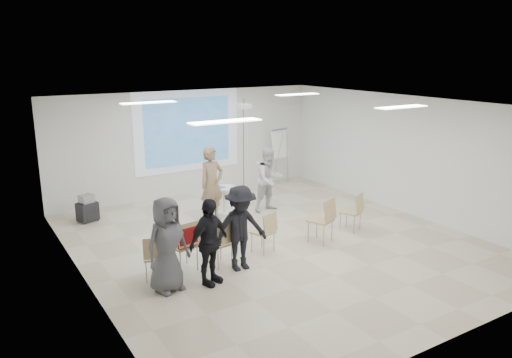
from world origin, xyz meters
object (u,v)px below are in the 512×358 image
player_left (212,179)px  chair_left_inner (222,240)px  pedestal_table (225,198)px  player_right (269,176)px  flipchart_easel (280,144)px  chair_right_far (354,209)px  laptop (219,241)px  chair_far_left (154,254)px  av_cart (87,209)px  chair_left_mid (185,242)px  chair_right_inner (324,217)px  audience_outer (167,239)px  chair_center (266,229)px  audience_mid (240,223)px  audience_left (209,236)px

player_left → chair_left_inner: bearing=-123.5°
pedestal_table → player_right: (1.12, -0.36, 0.52)m
pedestal_table → flipchart_easel: size_ratio=0.43×
chair_right_far → laptop: (-3.51, -0.02, -0.05)m
chair_far_left → av_cart: bearing=111.5°
chair_left_mid → av_cart: bearing=94.0°
chair_right_inner → chair_right_far: bearing=-11.4°
chair_far_left → chair_left_inner: size_ratio=0.94×
audience_outer → flipchart_easel: audience_outer is taller
player_right → chair_left_mid: player_right is taller
chair_center → audience_mid: (-0.83, -0.41, 0.42)m
chair_left_inner → audience_left: size_ratio=0.50×
chair_left_inner → audience_mid: 0.56m
audience_left → chair_left_mid: bearing=79.3°
chair_left_mid → audience_left: bearing=-87.4°
player_right → audience_left: (-3.24, -3.00, -0.02)m
laptop → flipchart_easel: 6.24m
chair_far_left → chair_right_inner: (3.77, -0.18, 0.09)m
chair_left_mid → audience_outer: audience_outer is taller
chair_center → player_left: bearing=72.8°
audience_left → audience_outer: audience_outer is taller
chair_right_far → av_cart: (-5.06, 3.96, -0.23)m
flipchart_easel → av_cart: (-5.95, -0.37, -0.99)m
pedestal_table → chair_center: chair_center is taller
player_left → player_right: player_left is taller
chair_far_left → chair_left_mid: 0.65m
flipchart_easel → audience_left: bearing=-146.8°
chair_right_far → laptop: bearing=155.8°
pedestal_table → chair_center: size_ratio=0.87×
chair_left_mid → flipchart_easel: size_ratio=0.56×
chair_right_inner → audience_left: size_ratio=0.55×
player_right → flipchart_easel: size_ratio=1.05×
audience_mid → flipchart_easel: audience_mid is taller
chair_left_inner → audience_left: 0.85m
player_right → chair_center: 2.88m
pedestal_table → chair_right_far: 3.32m
chair_right_inner → audience_outer: bearing=162.4°
pedestal_table → player_right: size_ratio=0.41×
player_left → audience_outer: 3.72m
chair_left_inner → player_left: bearing=55.4°
chair_left_mid → chair_left_inner: 0.70m
laptop → audience_mid: audience_mid is taller
player_right → chair_far_left: player_right is taller
player_right → chair_right_inner: (-0.26, -2.54, -0.33)m
player_left → audience_left: (-1.61, -3.06, -0.14)m
av_cart → audience_outer: bearing=-104.3°
audience_outer → chair_center: bearing=-2.4°
chair_left_mid → chair_right_far: (4.18, -0.05, -0.05)m
player_right → chair_far_left: 4.69m
chair_far_left → chair_left_mid: bearing=24.5°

